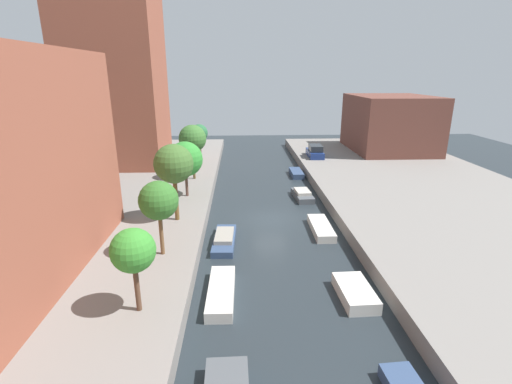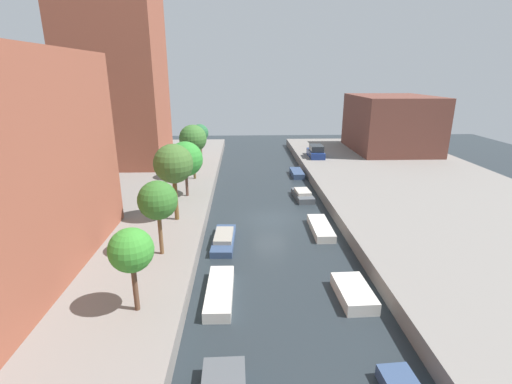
% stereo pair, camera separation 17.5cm
% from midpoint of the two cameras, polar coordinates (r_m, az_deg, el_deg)
% --- Properties ---
extents(ground_plane, '(84.00, 84.00, 0.00)m').
position_cam_midpoint_polar(ground_plane, '(29.94, 2.40, -4.17)').
color(ground_plane, '#232B30').
extents(quay_left, '(20.00, 64.00, 1.00)m').
position_cam_midpoint_polar(quay_left, '(32.27, -25.25, -3.33)').
color(quay_left, gray).
rests_on(quay_left, ground_plane).
extents(quay_right, '(20.00, 64.00, 1.00)m').
position_cam_midpoint_polar(quay_right, '(34.34, 28.25, -2.54)').
color(quay_right, gray).
rests_on(quay_right, ground_plane).
extents(apartment_tower_far, '(10.00, 8.20, 19.30)m').
position_cam_midpoint_polar(apartment_tower_far, '(45.26, -20.63, 16.04)').
color(apartment_tower_far, brown).
rests_on(apartment_tower_far, quay_left).
extents(low_block_right, '(10.00, 12.31, 7.32)m').
position_cam_midpoint_polar(low_block_right, '(54.41, 20.06, 9.85)').
color(low_block_right, brown).
rests_on(low_block_right, quay_right).
extents(street_tree_0, '(1.95, 1.95, 3.93)m').
position_cam_midpoint_polar(street_tree_0, '(16.94, -18.31, -8.54)').
color(street_tree_0, brown).
rests_on(street_tree_0, quay_left).
extents(street_tree_1, '(2.25, 2.25, 4.46)m').
position_cam_midpoint_polar(street_tree_1, '(21.70, -14.61, -1.29)').
color(street_tree_1, brown).
rests_on(street_tree_1, quay_left).
extents(street_tree_2, '(2.76, 2.76, 5.54)m').
position_cam_midpoint_polar(street_tree_2, '(26.57, -12.37, 4.18)').
color(street_tree_2, brown).
rests_on(street_tree_2, quay_left).
extents(street_tree_3, '(2.96, 2.96, 4.74)m').
position_cam_midpoint_polar(street_tree_3, '(32.04, -10.62, 4.98)').
color(street_tree_3, brown).
rests_on(street_tree_3, quay_left).
extents(street_tree_4, '(2.69, 2.69, 5.41)m').
position_cam_midpoint_polar(street_tree_4, '(37.25, -9.51, 8.05)').
color(street_tree_4, brown).
rests_on(street_tree_4, quay_left).
extents(street_tree_5, '(1.97, 1.97, 4.65)m').
position_cam_midpoint_polar(street_tree_5, '(43.43, -8.48, 8.83)').
color(street_tree_5, brown).
rests_on(street_tree_5, quay_left).
extents(parked_car, '(1.84, 4.28, 1.53)m').
position_cam_midpoint_polar(parked_car, '(48.01, 9.26, 6.08)').
color(parked_car, navy).
rests_on(parked_car, quay_right).
extents(moored_boat_left_1, '(1.40, 4.49, 0.59)m').
position_cam_midpoint_polar(moored_boat_left_1, '(20.14, -5.32, -15.02)').
color(moored_boat_left_1, beige).
rests_on(moored_boat_left_1, ground_plane).
extents(moored_boat_left_2, '(1.59, 4.62, 0.72)m').
position_cam_midpoint_polar(moored_boat_left_2, '(25.81, -4.76, -7.21)').
color(moored_boat_left_2, '#33476B').
rests_on(moored_boat_left_2, ground_plane).
extents(moored_boat_right_1, '(1.74, 3.19, 0.66)m').
position_cam_midpoint_polar(moored_boat_right_1, '(20.58, 15.00, -14.72)').
color(moored_boat_right_1, beige).
rests_on(moored_boat_right_1, ground_plane).
extents(moored_boat_right_2, '(1.38, 4.27, 0.56)m').
position_cam_midpoint_polar(moored_boat_right_2, '(27.96, 10.07, -5.46)').
color(moored_boat_right_2, beige).
rests_on(moored_boat_right_2, ground_plane).
extents(moored_boat_right_3, '(1.73, 3.79, 0.79)m').
position_cam_midpoint_polar(moored_boat_right_3, '(34.95, 7.31, -0.44)').
color(moored_boat_right_3, '#4C5156').
rests_on(moored_boat_right_3, ground_plane).
extents(moored_boat_right_4, '(1.28, 3.55, 0.60)m').
position_cam_midpoint_polar(moored_boat_right_4, '(42.59, 6.41, 2.87)').
color(moored_boat_right_4, '#33476B').
rests_on(moored_boat_right_4, ground_plane).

